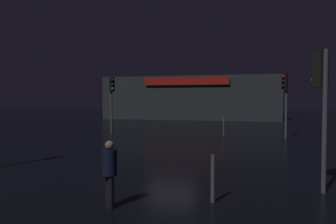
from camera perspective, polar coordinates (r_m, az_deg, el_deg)
name	(u,v)px	position (r m, az deg, el deg)	size (l,w,h in m)	color
ground_plane	(171,149)	(16.30, 0.59, -6.59)	(120.00, 120.00, 0.00)	black
store_building	(193,98)	(42.90, 4.42, 2.47)	(21.74, 9.26, 5.32)	#33383D
traffic_signal_main	(321,88)	(9.57, 25.36, 3.90)	(0.42, 0.43, 3.82)	#595B60
traffic_signal_opposite	(112,95)	(23.95, -9.89, 3.01)	(0.42, 0.42, 4.09)	#595B60
traffic_signal_cross_right	(285,93)	(22.13, 19.94, 3.19)	(0.42, 0.42, 4.15)	#595B60
pedestrian	(110,169)	(7.69, -10.25, -9.86)	(0.48, 0.48, 1.55)	black
bollard_kerb_a	(224,126)	(22.43, 9.79, -2.52)	(0.11, 0.11, 1.30)	#595B60
bollard_kerb_b	(213,179)	(8.10, 7.92, -11.54)	(0.11, 0.11, 1.16)	#595B60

